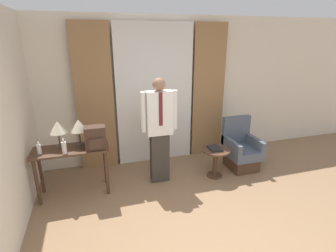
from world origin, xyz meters
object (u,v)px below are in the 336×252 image
Objects in this scene: table_lamp_right at (79,126)px; bottle_near_edge at (64,148)px; bottle_by_lamp at (39,149)px; person at (159,127)px; backpack at (95,138)px; book at (215,148)px; armchair at (241,151)px; desk at (72,157)px; table_lamp_left at (58,128)px; side_table at (215,158)px.

table_lamp_right reaches higher than bottle_near_edge.
person is at bearing 1.66° from bottle_by_lamp.
table_lamp_right is at bearing 48.97° from bottle_near_edge.
backpack is 1.33× the size of book.
armchair reaches higher than book.
bottle_by_lamp is at bearing -178.34° from person.
desk is at bearing 67.54° from bottle_near_edge.
table_lamp_right is 2.28× the size of bottle_by_lamp.
table_lamp_right is 0.39m from bottle_near_edge.
table_lamp_left reaches higher than desk.
desk is 2.34m from side_table.
backpack is at bearing 7.22° from bottle_near_edge.
bottle_by_lamp is at bearing 177.90° from side_table.
person reaches higher than table_lamp_right.
bottle_near_edge is 1.44m from person.
bottle_near_edge is at bearing -131.03° from table_lamp_right.
desk is 4.87× the size of bottle_near_edge.
book is at bearing -5.15° from table_lamp_left.
backpack is (0.37, -0.10, 0.31)m from desk.
desk is 1.18× the size of armchair.
bottle_near_edge is 0.44× the size of side_table.
backpack reaches higher than book.
side_table is at bearing -163.30° from armchair.
table_lamp_left is 0.45× the size of armchair.
backpack is (0.43, 0.05, 0.08)m from bottle_near_edge.
desk is 0.29m from bottle_near_edge.
book is at bearing -165.77° from armchair.
person is 1.88× the size of armchair.
bottle_near_edge is 2.44m from side_table.
book is at bearing -1.59° from bottle_by_lamp.
desk is at bearing 179.53° from person.
table_lamp_right is 1.59× the size of book.
desk is at bearing -179.62° from armchair.
table_lamp_right is at bearing 178.68° from armchair.
side_table is (2.46, -0.25, -0.72)m from table_lamp_left.
armchair is (3.33, 0.08, -0.50)m from bottle_by_lamp.
table_lamp_left is at bearing 178.81° from armchair.
armchair is (1.56, 0.03, -0.63)m from person.
bottle_near_edge is at bearing -174.08° from person.
person is at bearing 5.36° from backpack.
armchair is at bearing 3.43° from bottle_near_edge.
desk is at bearing -150.17° from table_lamp_right.
bottle_near_edge is 2.39m from book.
bottle_by_lamp is 2.77m from side_table.
book is (2.45, -0.22, -0.54)m from table_lamp_left.
person is at bearing -0.47° from desk.
armchair is (3.07, -0.06, -0.73)m from table_lamp_left.
backpack is 2.63m from armchair.
book is (1.94, -0.03, -0.40)m from backpack.
bottle_near_edge is 0.13× the size of person.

